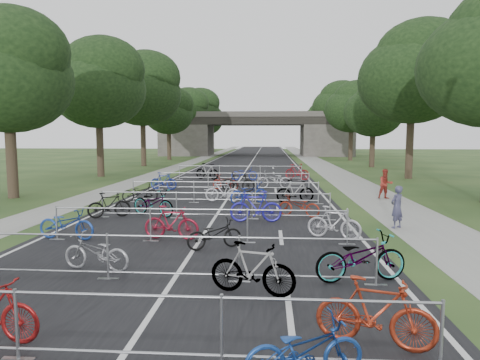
% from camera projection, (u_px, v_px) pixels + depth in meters
% --- Properties ---
extents(road, '(11.00, 140.00, 0.01)m').
position_uv_depth(road, '(252.00, 161.00, 55.91)').
color(road, black).
rests_on(road, ground).
extents(sidewalk_right, '(3.00, 140.00, 0.01)m').
position_uv_depth(sidewalk_right, '(314.00, 161.00, 55.36)').
color(sidewalk_right, gray).
rests_on(sidewalk_right, ground).
extents(sidewalk_left, '(2.00, 140.00, 0.01)m').
position_uv_depth(sidewalk_left, '(196.00, 161.00, 56.42)').
color(sidewalk_left, gray).
rests_on(sidewalk_left, ground).
extents(lane_markings, '(0.12, 140.00, 0.00)m').
position_uv_depth(lane_markings, '(252.00, 161.00, 55.91)').
color(lane_markings, silver).
rests_on(lane_markings, ground).
extents(overpass_bridge, '(31.00, 8.00, 7.05)m').
position_uv_depth(overpass_bridge, '(256.00, 134.00, 70.42)').
color(overpass_bridge, '#45423E').
rests_on(overpass_bridge, ground).
extents(tree_left_0, '(6.72, 6.72, 10.25)m').
position_uv_depth(tree_left_0, '(8.00, 75.00, 22.20)').
color(tree_left_0, '#33261C').
rests_on(tree_left_0, ground).
extents(tree_left_1, '(7.56, 7.56, 11.53)m').
position_uv_depth(tree_left_1, '(99.00, 85.00, 34.02)').
color(tree_left_1, '#33261C').
rests_on(tree_left_1, ground).
extents(tree_right_1, '(8.18, 8.18, 12.47)m').
position_uv_depth(tree_right_1, '(414.00, 75.00, 32.29)').
color(tree_right_1, '#33261C').
rests_on(tree_right_1, ground).
extents(tree_left_2, '(8.40, 8.40, 12.81)m').
position_uv_depth(tree_left_2, '(143.00, 91.00, 45.84)').
color(tree_left_2, '#33261C').
rests_on(tree_left_2, ground).
extents(tree_right_2, '(6.16, 6.16, 9.39)m').
position_uv_depth(tree_right_2, '(375.00, 110.00, 44.40)').
color(tree_right_2, '#33261C').
rests_on(tree_right_2, ground).
extents(tree_left_3, '(6.72, 6.72, 10.25)m').
position_uv_depth(tree_left_3, '(169.00, 112.00, 57.92)').
color(tree_left_3, '#33261C').
rests_on(tree_left_3, ground).
extents(tree_right_3, '(7.17, 7.17, 10.93)m').
position_uv_depth(tree_right_3, '(353.00, 108.00, 56.21)').
color(tree_right_3, '#33261C').
rests_on(tree_right_3, ground).
extents(tree_left_4, '(7.56, 7.56, 11.53)m').
position_uv_depth(tree_left_4, '(186.00, 111.00, 69.74)').
color(tree_left_4, '#33261C').
rests_on(tree_left_4, ground).
extents(tree_right_4, '(8.18, 8.18, 12.47)m').
position_uv_depth(tree_right_4, '(338.00, 106.00, 68.01)').
color(tree_right_4, '#33261C').
rests_on(tree_right_4, ground).
extents(tree_left_5, '(8.40, 8.40, 12.81)m').
position_uv_depth(tree_left_5, '(198.00, 110.00, 81.56)').
color(tree_left_5, '#33261C').
rests_on(tree_left_5, ground).
extents(tree_right_5, '(6.16, 6.16, 9.39)m').
position_uv_depth(tree_right_5, '(328.00, 121.00, 80.12)').
color(tree_right_5, '#33261C').
rests_on(tree_right_5, ground).
extents(tree_left_6, '(6.72, 6.72, 10.25)m').
position_uv_depth(tree_left_6, '(207.00, 121.00, 93.64)').
color(tree_left_6, '#33261C').
rests_on(tree_left_6, ground).
extents(tree_right_6, '(7.17, 7.17, 10.93)m').
position_uv_depth(tree_right_6, '(320.00, 118.00, 91.93)').
color(tree_right_6, '#33261C').
rests_on(tree_right_6, ground).
extents(barrier_row_0, '(9.70, 0.08, 1.10)m').
position_uv_depth(barrier_row_0, '(118.00, 328.00, 6.24)').
color(barrier_row_0, '#92959A').
rests_on(barrier_row_0, ground).
extents(barrier_row_1, '(9.70, 0.08, 1.10)m').
position_uv_depth(barrier_row_1, '(173.00, 258.00, 9.81)').
color(barrier_row_1, '#92959A').
rests_on(barrier_row_1, ground).
extents(barrier_row_2, '(9.70, 0.08, 1.10)m').
position_uv_depth(barrier_row_2, '(199.00, 225.00, 13.39)').
color(barrier_row_2, '#92959A').
rests_on(barrier_row_2, ground).
extents(barrier_row_3, '(9.70, 0.08, 1.10)m').
position_uv_depth(barrier_row_3, '(214.00, 205.00, 17.16)').
color(barrier_row_3, '#92959A').
rests_on(barrier_row_3, ground).
extents(barrier_row_4, '(9.70, 0.08, 1.10)m').
position_uv_depth(barrier_row_4, '(225.00, 192.00, 21.13)').
color(barrier_row_4, '#92959A').
rests_on(barrier_row_4, ground).
extents(barrier_row_5, '(9.70, 0.08, 1.10)m').
position_uv_depth(barrier_row_5, '(233.00, 181.00, 26.09)').
color(barrier_row_5, '#92959A').
rests_on(barrier_row_5, ground).
extents(barrier_row_6, '(9.70, 0.08, 1.10)m').
position_uv_depth(barrier_row_6, '(240.00, 173.00, 32.04)').
color(barrier_row_6, '#92959A').
rests_on(barrier_row_6, ground).
extents(bike_2, '(1.79, 1.02, 0.89)m').
position_uv_depth(bike_2, '(304.00, 350.00, 5.81)').
color(bike_2, navy).
rests_on(bike_2, ground).
extents(bike_3, '(1.94, 1.06, 1.12)m').
position_uv_depth(bike_3, '(375.00, 313.00, 6.72)').
color(bike_3, maroon).
rests_on(bike_3, ground).
extents(bike_5, '(1.86, 0.94, 0.93)m').
position_uv_depth(bike_5, '(96.00, 253.00, 10.53)').
color(bike_5, gray).
rests_on(bike_5, ground).
extents(bike_6, '(1.94, 1.00, 1.12)m').
position_uv_depth(bike_6, '(252.00, 269.00, 8.95)').
color(bike_6, '#92959A').
rests_on(bike_6, ground).
extents(bike_7, '(2.28, 1.24, 1.14)m').
position_uv_depth(bike_7, '(361.00, 258.00, 9.76)').
color(bike_7, '#92959A').
rests_on(bike_7, ground).
extents(bike_8, '(2.01, 0.93, 1.02)m').
position_uv_depth(bike_8, '(67.00, 224.00, 13.74)').
color(bike_8, navy).
rests_on(bike_8, ground).
extents(bike_9, '(1.87, 0.71, 1.10)m').
position_uv_depth(bike_9, '(171.00, 223.00, 13.69)').
color(bike_9, maroon).
rests_on(bike_9, ground).
extents(bike_10, '(1.77, 1.29, 0.89)m').
position_uv_depth(bike_10, '(214.00, 234.00, 12.59)').
color(bike_10, black).
rests_on(bike_10, ground).
extents(bike_11, '(1.83, 1.14, 1.06)m').
position_uv_depth(bike_11, '(334.00, 223.00, 13.77)').
color(bike_11, '#AEACB4').
rests_on(bike_11, ground).
extents(bike_12, '(1.75, 1.19, 1.03)m').
position_uv_depth(bike_12, '(109.00, 205.00, 17.38)').
color(bike_12, black).
rests_on(bike_12, ground).
extents(bike_13, '(2.23, 1.61, 1.12)m').
position_uv_depth(bike_13, '(153.00, 203.00, 17.71)').
color(bike_13, '#92959A').
rests_on(bike_13, ground).
extents(bike_14, '(2.03, 0.64, 1.21)m').
position_uv_depth(bike_14, '(256.00, 207.00, 16.46)').
color(bike_14, '#211C9C').
rests_on(bike_14, ground).
extents(bike_15, '(1.86, 1.20, 0.92)m').
position_uv_depth(bike_15, '(299.00, 206.00, 17.54)').
color(bike_15, maroon).
rests_on(bike_15, ground).
extents(bike_16, '(1.86, 1.14, 0.93)m').
position_uv_depth(bike_16, '(140.00, 193.00, 21.53)').
color(bike_16, black).
rests_on(bike_16, ground).
extents(bike_17, '(1.82, 0.63, 1.08)m').
position_uv_depth(bike_17, '(223.00, 191.00, 21.48)').
color(bike_17, '#A7A7AF').
rests_on(bike_17, ground).
extents(bike_18, '(2.11, 1.71, 1.08)m').
position_uv_depth(bike_18, '(249.00, 193.00, 20.93)').
color(bike_18, navy).
rests_on(bike_18, ground).
extents(bike_19, '(1.99, 0.94, 1.15)m').
position_uv_depth(bike_19, '(295.00, 191.00, 21.23)').
color(bike_19, '#92959A').
rests_on(bike_19, ground).
extents(bike_20, '(1.83, 0.88, 1.06)m').
position_uv_depth(bike_20, '(163.00, 181.00, 26.32)').
color(bike_20, navy).
rests_on(bike_20, ground).
extents(bike_21, '(1.90, 1.29, 0.94)m').
position_uv_depth(bike_21, '(225.00, 182.00, 26.23)').
color(bike_21, maroon).
rests_on(bike_21, ground).
extents(bike_22, '(2.00, 0.68, 1.18)m').
position_uv_depth(bike_22, '(238.00, 182.00, 25.29)').
color(bike_22, black).
rests_on(bike_22, ground).
extents(bike_23, '(2.17, 0.78, 1.14)m').
position_uv_depth(bike_23, '(274.00, 180.00, 26.75)').
color(bike_23, gray).
rests_on(bike_23, ground).
extents(bike_25, '(2.09, 1.42, 1.23)m').
position_uv_depth(bike_25, '(207.00, 171.00, 32.43)').
color(bike_25, '#92959A').
rests_on(bike_25, ground).
extents(bike_26, '(1.99, 0.78, 1.03)m').
position_uv_depth(bike_26, '(244.00, 173.00, 31.83)').
color(bike_26, navy).
rests_on(bike_26, ground).
extents(bike_27, '(2.02, 1.56, 1.22)m').
position_uv_depth(bike_27, '(297.00, 172.00, 32.17)').
color(bike_27, maroon).
rests_on(bike_27, ground).
extents(pedestrian_a, '(0.67, 0.63, 1.54)m').
position_uv_depth(pedestrian_a, '(397.00, 207.00, 15.38)').
color(pedestrian_a, '#393854').
rests_on(pedestrian_a, ground).
extents(pedestrian_b, '(0.83, 0.69, 1.58)m').
position_uv_depth(pedestrian_b, '(386.00, 184.00, 22.46)').
color(pedestrian_b, maroon).
rests_on(pedestrian_b, ground).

